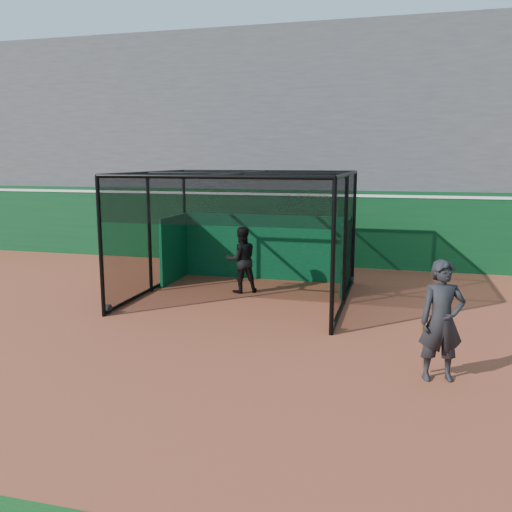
# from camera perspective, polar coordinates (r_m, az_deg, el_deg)

# --- Properties ---
(ground) EXTENTS (120.00, 120.00, 0.00)m
(ground) POSITION_cam_1_polar(r_m,az_deg,el_deg) (10.40, -3.52, -9.48)
(ground) COLOR #99472C
(ground) RESTS_ON ground
(outfield_wall) EXTENTS (50.00, 0.50, 2.50)m
(outfield_wall) POSITION_cam_1_polar(r_m,az_deg,el_deg) (18.19, 4.90, 3.15)
(outfield_wall) COLOR #0A3B19
(outfield_wall) RESTS_ON ground
(grandstand) EXTENTS (50.00, 7.85, 8.95)m
(grandstand) POSITION_cam_1_polar(r_m,az_deg,el_deg) (21.81, 6.81, 12.65)
(grandstand) COLOR #4C4C4F
(grandstand) RESTS_ON ground
(batting_cage) EXTENTS (5.21, 4.95, 3.14)m
(batting_cage) POSITION_cam_1_polar(r_m,az_deg,el_deg) (13.63, -1.40, 2.02)
(batting_cage) COLOR black
(batting_cage) RESTS_ON ground
(batter) EXTENTS (1.07, 1.01, 1.75)m
(batter) POSITION_cam_1_polar(r_m,az_deg,el_deg) (14.31, -1.55, -0.39)
(batter) COLOR black
(batter) RESTS_ON ground
(on_deck_player) EXTENTS (0.80, 0.63, 1.95)m
(on_deck_player) POSITION_cam_1_polar(r_m,az_deg,el_deg) (9.09, 18.96, -6.50)
(on_deck_player) COLOR black
(on_deck_player) RESTS_ON ground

